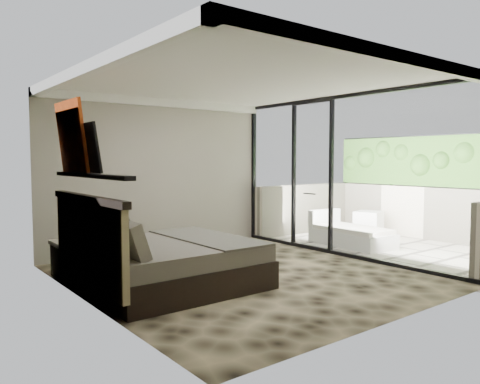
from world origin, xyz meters
TOP-DOWN VIEW (x-y plane):
  - floor at (0.00, 0.00)m, footprint 5.00×5.00m
  - ceiling at (0.00, 0.00)m, footprint 4.50×5.00m
  - back_wall at (0.00, 2.49)m, footprint 4.50×0.02m
  - left_wall at (-2.24, 0.00)m, footprint 0.02×5.00m
  - glass_wall at (2.25, 0.00)m, footprint 0.08×5.00m
  - terrace_slab at (3.75, 0.00)m, footprint 3.00×5.00m
  - parapet_far at (5.10, 0.00)m, footprint 0.30×5.00m
  - foliage_hedge at (5.10, 0.00)m, footprint 0.36×4.60m
  - picture_ledge at (-2.18, 0.10)m, footprint 0.12×2.20m
  - bed at (-1.23, 0.15)m, footprint 2.18×2.11m
  - nightstand at (-1.94, 1.46)m, footprint 0.64×0.64m
  - table_lamp at (-1.93, 1.47)m, footprint 0.31×0.31m
  - abstract_canvas at (-2.19, 0.70)m, footprint 0.13×0.90m
  - framed_print at (-2.14, 0.20)m, footprint 0.11×0.50m
  - ottoman at (4.44, 1.11)m, footprint 0.68×0.68m
  - lounger at (3.18, 0.62)m, footprint 0.92×1.69m

SIDE VIEW (x-z plane):
  - terrace_slab at x=3.75m, z-range -0.12..0.00m
  - floor at x=0.00m, z-range 0.00..0.00m
  - lounger at x=3.18m, z-range -0.12..0.52m
  - ottoman at x=4.44m, z-range 0.00..0.54m
  - nightstand at x=-1.94m, z-range 0.00..0.58m
  - bed at x=-1.23m, z-range -0.25..0.96m
  - parapet_far at x=5.10m, z-range 0.00..1.10m
  - table_lamp at x=-1.93m, z-range 0.60..1.16m
  - back_wall at x=0.00m, z-range 0.00..2.80m
  - left_wall at x=-2.24m, z-range 0.00..2.80m
  - glass_wall at x=2.25m, z-range 0.00..2.80m
  - picture_ledge at x=-2.18m, z-range 1.48..1.52m
  - foliage_hedge at x=5.10m, z-range 1.10..2.20m
  - framed_print at x=-2.14m, z-range 1.53..2.12m
  - abstract_canvas at x=-2.19m, z-range 1.53..2.42m
  - ceiling at x=0.00m, z-range 2.78..2.80m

